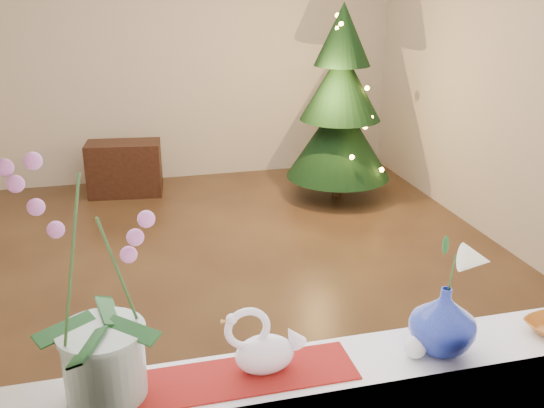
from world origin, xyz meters
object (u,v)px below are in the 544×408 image
at_px(blue_vase, 444,315).
at_px(xmas_tree, 340,104).
at_px(swan, 265,341).
at_px(orchid_pot, 95,283).
at_px(side_table, 125,169).
at_px(paperweight, 415,347).

relative_size(blue_vase, xmas_tree, 0.14).
bearing_deg(blue_vase, swan, 176.98).
xyz_separation_m(orchid_pot, blue_vase, (1.05, -0.03, -0.24)).
distance_m(swan, xmas_tree, 4.19).
bearing_deg(xmas_tree, side_table, 164.10).
bearing_deg(blue_vase, orchid_pot, 178.49).
relative_size(xmas_tree, side_table, 2.59).
height_order(orchid_pot, blue_vase, orchid_pot).
bearing_deg(xmas_tree, swan, -113.48).
distance_m(orchid_pot, side_table, 4.54).
relative_size(orchid_pot, xmas_tree, 0.39).
relative_size(orchid_pot, blue_vase, 2.85).
bearing_deg(xmas_tree, orchid_pot, -119.06).
bearing_deg(xmas_tree, blue_vase, -105.72).
distance_m(swan, blue_vase, 0.58).
relative_size(paperweight, side_table, 0.10).
height_order(blue_vase, xmas_tree, xmas_tree).
bearing_deg(side_table, blue_vase, -71.01).
height_order(swan, blue_vase, blue_vase).
height_order(orchid_pot, paperweight, orchid_pot).
bearing_deg(swan, paperweight, 9.17).
height_order(blue_vase, paperweight, blue_vase).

